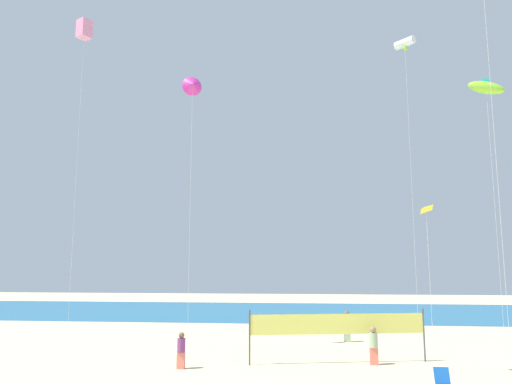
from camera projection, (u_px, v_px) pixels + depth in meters
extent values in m
cube|color=#1E6B99|center=(295.00, 311.00, 46.00)|extent=(120.00, 20.00, 0.01)
cube|color=#99B28C|center=(347.00, 335.00, 27.94)|extent=(0.38, 0.23, 0.79)
cylinder|color=white|center=(347.00, 322.00, 28.05)|extent=(0.40, 0.40, 0.66)
sphere|color=brown|center=(347.00, 314.00, 28.12)|extent=(0.29, 0.29, 0.29)
cube|color=#EA7260|center=(374.00, 356.00, 21.56)|extent=(0.36, 0.22, 0.76)
cylinder|color=#99B28C|center=(373.00, 340.00, 21.66)|extent=(0.38, 0.38, 0.62)
sphere|color=#997051|center=(373.00, 330.00, 21.73)|extent=(0.28, 0.28, 0.28)
cube|color=#EA7260|center=(181.00, 361.00, 20.73)|extent=(0.33, 0.20, 0.69)
cylinder|color=#7A3872|center=(181.00, 345.00, 20.82)|extent=(0.35, 0.35, 0.57)
sphere|color=brown|center=(181.00, 335.00, 20.89)|extent=(0.26, 0.26, 0.26)
cube|color=#1959B2|center=(442.00, 376.00, 16.73)|extent=(0.52, 0.23, 0.57)
cylinder|color=#4C4C51|center=(250.00, 337.00, 21.61)|extent=(0.08, 0.08, 2.40)
cylinder|color=#4C4C51|center=(424.00, 335.00, 22.41)|extent=(0.08, 0.08, 2.40)
cube|color=#EAE566|center=(338.00, 324.00, 22.09)|extent=(7.94, 1.64, 0.90)
cylinder|color=silver|center=(190.00, 213.00, 26.04)|extent=(0.01, 0.01, 14.35)
cone|color=#D833A5|center=(193.00, 85.00, 27.11)|extent=(1.18, 0.82, 1.11)
cylinder|color=silver|center=(430.00, 291.00, 19.73)|extent=(0.01, 0.01, 6.68)
pyramid|color=yellow|center=(425.00, 208.00, 20.25)|extent=(0.74, 0.74, 0.36)
cylinder|color=silver|center=(76.00, 176.00, 30.71)|extent=(0.01, 0.01, 19.88)
cube|color=pink|center=(84.00, 29.00, 32.19)|extent=(1.06, 1.06, 1.24)
cylinder|color=silver|center=(492.00, 105.00, 17.87)|extent=(0.01, 0.01, 20.49)
cylinder|color=silver|center=(496.00, 216.00, 24.80)|extent=(0.01, 0.01, 13.74)
ellipsoid|color=#8CD833|center=(486.00, 88.00, 25.81)|extent=(2.04, 1.01, 1.15)
cube|color=#26BFCC|center=(486.00, 83.00, 25.86)|extent=(0.37, 0.06, 0.46)
cylinder|color=silver|center=(412.00, 185.00, 29.23)|extent=(0.01, 0.01, 18.26)
cylinder|color=white|center=(405.00, 43.00, 30.58)|extent=(1.28, 1.27, 0.52)
sphere|color=#8CD833|center=(405.00, 48.00, 30.52)|extent=(0.31, 0.31, 0.31)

